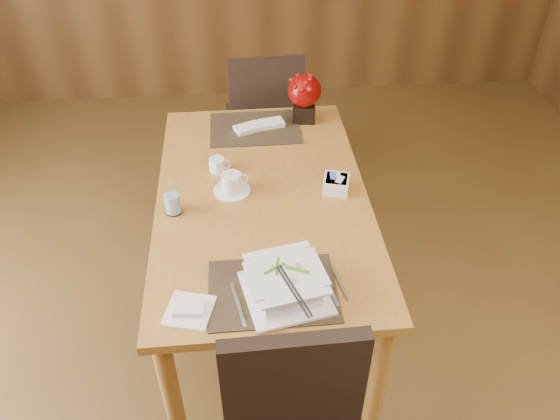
{
  "coord_description": "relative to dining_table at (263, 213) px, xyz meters",
  "views": [
    {
      "loc": [
        -0.09,
        -1.24,
        2.19
      ],
      "look_at": [
        0.05,
        0.35,
        0.87
      ],
      "focal_mm": 35.0,
      "sensor_mm": 36.0,
      "label": 1
    }
  ],
  "objects": [
    {
      "name": "soup_setting",
      "position": [
        0.04,
        -0.57,
        0.15
      ],
      "size": [
        0.33,
        0.33,
        0.11
      ],
      "rotation": [
        0.0,
        0.0,
        0.2
      ],
      "color": "white",
      "rests_on": "dining_table"
    },
    {
      "name": "coffee_cup",
      "position": [
        -0.13,
        0.04,
        0.14
      ],
      "size": [
        0.16,
        0.16,
        0.09
      ],
      "rotation": [
        0.0,
        0.0,
        0.27
      ],
      "color": "white",
      "rests_on": "dining_table"
    },
    {
      "name": "berry_decor",
      "position": [
        0.26,
        0.62,
        0.24
      ],
      "size": [
        0.17,
        0.17,
        0.25
      ],
      "rotation": [
        0.0,
        0.0,
        -0.11
      ],
      "color": "black",
      "rests_on": "dining_table"
    },
    {
      "name": "placemat_near",
      "position": [
        0.0,
        -0.55,
        0.1
      ],
      "size": [
        0.45,
        0.33,
        0.01
      ],
      "primitive_type": "cube",
      "color": "black",
      "rests_on": "dining_table"
    },
    {
      "name": "bread_plate",
      "position": [
        -0.29,
        -0.62,
        0.1
      ],
      "size": [
        0.19,
        0.19,
        0.01
      ],
      "primitive_type": "cube",
      "rotation": [
        0.0,
        0.0,
        -0.27
      ],
      "color": "white",
      "rests_on": "dining_table"
    },
    {
      "name": "water_glass",
      "position": [
        -0.37,
        -0.08,
        0.18
      ],
      "size": [
        0.09,
        0.09,
        0.16
      ],
      "primitive_type": "cylinder",
      "rotation": [
        0.0,
        0.0,
        -0.41
      ],
      "color": "white",
      "rests_on": "dining_table"
    },
    {
      "name": "sugar_caddy",
      "position": [
        0.32,
        0.01,
        0.13
      ],
      "size": [
        0.13,
        0.13,
        0.06
      ],
      "primitive_type": "cube",
      "rotation": [
        0.0,
        0.0,
        -0.26
      ],
      "color": "white",
      "rests_on": "dining_table"
    },
    {
      "name": "far_chair",
      "position": [
        0.08,
        1.05,
        -0.12
      ],
      "size": [
        0.46,
        0.47,
        0.95
      ],
      "rotation": [
        0.0,
        0.0,
        3.19
      ],
      "color": "black",
      "rests_on": "ground"
    },
    {
      "name": "dining_table",
      "position": [
        0.0,
        0.0,
        0.0
      ],
      "size": [
        0.9,
        1.5,
        0.75
      ],
      "color": "#B17931",
      "rests_on": "ground"
    },
    {
      "name": "creamer_jug",
      "position": [
        -0.19,
        0.2,
        0.13
      ],
      "size": [
        0.1,
        0.1,
        0.07
      ],
      "primitive_type": null,
      "rotation": [
        0.0,
        0.0,
        -0.07
      ],
      "color": "white",
      "rests_on": "dining_table"
    },
    {
      "name": "placemat_far",
      "position": [
        0.0,
        0.55,
        0.1
      ],
      "size": [
        0.45,
        0.33,
        0.01
      ],
      "primitive_type": "cube",
      "color": "black",
      "rests_on": "dining_table"
    },
    {
      "name": "napkins_far",
      "position": [
        0.03,
        0.55,
        0.11
      ],
      "size": [
        0.27,
        0.16,
        0.02
      ],
      "primitive_type": null,
      "rotation": [
        0.0,
        0.0,
        0.29
      ],
      "color": "white",
      "rests_on": "dining_table"
    },
    {
      "name": "ground",
      "position": [
        0.0,
        -0.6,
        -0.65
      ],
      "size": [
        6.0,
        6.0,
        0.0
      ],
      "primitive_type": "plane",
      "color": "brown",
      "rests_on": "ground"
    }
  ]
}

